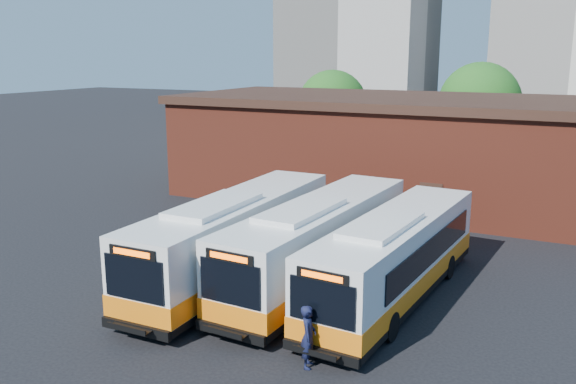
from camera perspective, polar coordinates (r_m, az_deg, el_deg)
The scene contains 8 objects.
ground at distance 21.84m, azimuth -3.76°, elevation -11.54°, with size 220.00×220.00×0.00m, color black.
bus_midwest at distance 24.77m, azimuth -4.91°, elevation -4.57°, with size 2.85×13.06×3.55m.
bus_mideast at distance 24.21m, azimuth 2.89°, elevation -5.03°, with size 3.33×12.89×3.48m.
bus_east at distance 23.05m, azimuth 9.96°, elevation -6.33°, with size 3.40×12.38×3.33m.
transit_worker at distance 18.24m, azimuth 1.91°, elevation -13.36°, with size 0.70×0.46×1.91m, color #111633.
depot_building at distance 38.93m, azimuth 11.08°, elevation 4.12°, with size 28.60×12.60×6.40m.
tree_west at distance 53.28m, azimuth 4.16°, elevation 8.13°, with size 6.00×6.00×7.65m.
tree_mid at distance 51.95m, azimuth 17.49°, elevation 7.94°, with size 6.56×6.56×8.36m.
Camera 1 is at (10.06, -17.17, 9.02)m, focal length 38.00 mm.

